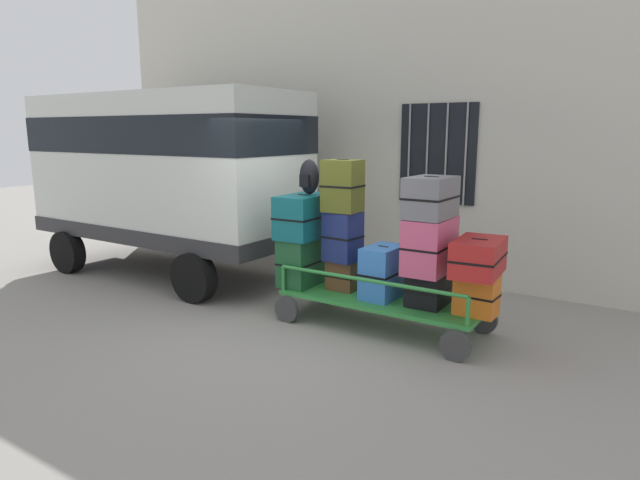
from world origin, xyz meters
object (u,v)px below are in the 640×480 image
(luggage_cart, at_px, (383,302))
(suitcase_midleft_top, at_px, (343,186))
(van, at_px, (166,166))
(backpack, at_px, (309,177))
(suitcase_midleft_middle, at_px, (343,236))
(suitcase_midleft_bottom, at_px, (344,275))
(suitcase_left_bottom, at_px, (305,260))
(suitcase_right_bottom, at_px, (476,295))
(suitcase_midright_middle, at_px, (430,245))
(suitcase_midright_top, at_px, (431,197))
(suitcase_midright_bottom, at_px, (429,288))
(suitcase_center_bottom, at_px, (383,272))
(suitcase_right_middle, at_px, (478,257))
(suitcase_left_middle, at_px, (304,216))

(luggage_cart, distance_m, suitcase_midleft_top, 1.48)
(van, height_order, backpack, van)
(backpack, bearing_deg, van, 173.10)
(suitcase_midleft_middle, bearing_deg, suitcase_midleft_bottom, 90.00)
(van, height_order, suitcase_left_bottom, van)
(suitcase_midleft_middle, distance_m, suitcase_right_bottom, 1.76)
(suitcase_midright_middle, relative_size, suitcase_midright_top, 1.11)
(van, height_order, suitcase_midleft_middle, van)
(suitcase_midleft_top, relative_size, suitcase_midright_bottom, 1.21)
(suitcase_left_bottom, relative_size, suitcase_midleft_top, 1.22)
(suitcase_center_bottom, bearing_deg, suitcase_midright_bottom, 4.97)
(suitcase_right_bottom, bearing_deg, suitcase_midright_middle, 175.71)
(suitcase_midleft_top, bearing_deg, suitcase_midright_middle, 1.16)
(suitcase_midleft_middle, bearing_deg, van, 173.72)
(suitcase_center_bottom, distance_m, backpack, 1.53)
(suitcase_midleft_bottom, xyz_separation_m, suitcase_right_middle, (1.70, -0.06, 0.46))
(suitcase_midright_middle, relative_size, suitcase_right_middle, 0.93)
(luggage_cart, xyz_separation_m, suitcase_midright_middle, (0.57, 0.01, 0.76))
(backpack, bearing_deg, suitcase_midright_middle, -0.47)
(suitcase_center_bottom, relative_size, suitcase_right_bottom, 1.37)
(suitcase_midleft_bottom, xyz_separation_m, suitcase_midright_top, (1.13, -0.05, 1.06))
(suitcase_left_bottom, xyz_separation_m, suitcase_midright_bottom, (1.70, 0.04, -0.11))
(suitcase_midleft_bottom, relative_size, suitcase_midright_bottom, 0.72)
(suitcase_midright_middle, xyz_separation_m, suitcase_right_bottom, (0.57, -0.04, -0.47))
(suitcase_left_bottom, xyz_separation_m, suitcase_midleft_top, (0.57, -0.01, 1.00))
(van, xyz_separation_m, backpack, (3.05, -0.37, -0.01))
(van, height_order, suitcase_midright_middle, van)
(suitcase_midright_top, bearing_deg, suitcase_midleft_middle, 178.72)
(suitcase_center_bottom, bearing_deg, suitcase_left_bottom, 179.56)
(suitcase_midleft_top, height_order, suitcase_center_bottom, suitcase_midleft_top)
(backpack, bearing_deg, suitcase_midright_top, -1.69)
(van, distance_m, luggage_cart, 4.40)
(luggage_cart, height_order, suitcase_right_middle, suitcase_right_middle)
(suitcase_left_bottom, relative_size, suitcase_midright_bottom, 1.48)
(suitcase_left_middle, height_order, suitcase_right_middle, suitcase_left_middle)
(suitcase_midright_bottom, height_order, suitcase_midright_middle, suitcase_midright_middle)
(van, distance_m, suitcase_midleft_middle, 3.66)
(suitcase_left_bottom, bearing_deg, suitcase_midleft_middle, 0.70)
(suitcase_midright_bottom, distance_m, suitcase_right_middle, 0.73)
(suitcase_midright_top, bearing_deg, suitcase_right_bottom, -0.73)
(suitcase_midleft_bottom, relative_size, suitcase_right_bottom, 0.82)
(suitcase_midleft_top, distance_m, suitcase_right_bottom, 2.02)
(suitcase_left_middle, relative_size, suitcase_midright_top, 1.23)
(suitcase_midleft_middle, bearing_deg, suitcase_left_middle, -177.84)
(suitcase_midright_bottom, distance_m, backpack, 2.04)
(suitcase_left_middle, relative_size, suitcase_midright_middle, 1.11)
(suitcase_midright_bottom, bearing_deg, suitcase_right_middle, -7.19)
(van, relative_size, suitcase_midleft_top, 7.38)
(suitcase_right_middle, bearing_deg, van, 175.33)
(suitcase_midleft_bottom, relative_size, backpack, 0.85)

